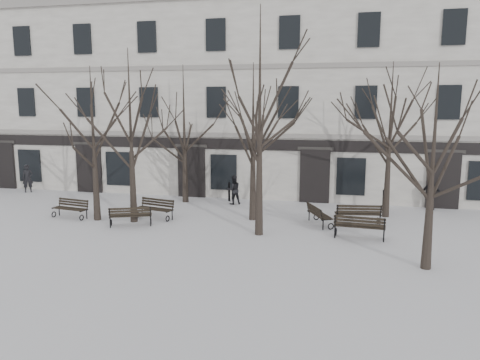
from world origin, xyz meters
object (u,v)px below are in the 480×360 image
(bench_0, at_px, (155,208))
(bench_4, at_px, (358,214))
(tree_0, at_px, (93,126))
(tree_1, at_px, (130,115))
(tree_2, at_px, (260,95))
(bench_2, at_px, (359,226))
(bench_1, at_px, (131,215))
(tree_3, at_px, (434,143))
(bench_5, at_px, (318,214))
(bench_3, at_px, (71,208))

(bench_0, relative_size, bench_4, 0.94)
(bench_0, height_order, bench_4, bench_4)
(tree_0, relative_size, tree_1, 0.90)
(tree_2, distance_m, bench_2, 6.55)
(bench_1, bearing_deg, tree_1, -96.24)
(tree_0, height_order, bench_0, tree_0)
(tree_3, xyz_separation_m, bench_5, (-3.79, 4.80, -3.65))
(tree_0, height_order, bench_4, tree_0)
(bench_0, height_order, bench_5, bench_0)
(bench_0, xyz_separation_m, bench_2, (9.28, -1.36, 0.04))
(bench_1, xyz_separation_m, bench_5, (8.05, 2.08, -0.01))
(bench_1, height_order, bench_2, bench_2)
(tree_0, height_order, bench_5, tree_0)
(tree_2, xyz_separation_m, bench_1, (-5.74, 0.02, -5.20))
(bench_4, bearing_deg, bench_1, 4.90)
(tree_1, xyz_separation_m, bench_0, (0.73, 0.76, -4.33))
(tree_0, relative_size, bench_3, 3.82)
(bench_3, bearing_deg, bench_4, 16.81)
(bench_2, distance_m, bench_3, 13.24)
(bench_4, relative_size, bench_5, 1.10)
(tree_2, xyz_separation_m, bench_0, (-5.25, 1.59, -5.20))
(tree_2, relative_size, bench_3, 4.98)
(tree_3, distance_m, bench_0, 12.66)
(tree_3, relative_size, bench_3, 3.62)
(bench_2, bearing_deg, bench_4, -84.95)
(tree_1, relative_size, bench_2, 3.79)
(bench_0, bearing_deg, bench_4, 18.86)
(tree_0, xyz_separation_m, tree_3, (13.87, -3.45, -0.23))
(bench_1, relative_size, bench_5, 1.02)
(bench_4, height_order, bench_5, bench_4)
(bench_2, bearing_deg, tree_3, 129.90)
(tree_3, height_order, bench_1, tree_3)
(tree_3, height_order, bench_5, tree_3)
(tree_3, bearing_deg, tree_1, 163.66)
(bench_1, distance_m, bench_2, 9.78)
(tree_2, xyz_separation_m, bench_5, (2.30, 2.10, -5.21))
(tree_2, distance_m, bench_1, 7.75)
(tree_1, distance_m, bench_5, 9.43)
(tree_0, distance_m, bench_2, 12.42)
(tree_0, bearing_deg, bench_4, 7.98)
(tree_3, distance_m, bench_5, 7.12)
(tree_0, distance_m, bench_3, 4.14)
(tree_0, distance_m, bench_0, 4.70)
(tree_1, distance_m, bench_1, 4.42)
(tree_2, bearing_deg, bench_5, 42.32)
(tree_1, xyz_separation_m, bench_5, (8.28, 1.27, -4.34))
(tree_2, height_order, tree_3, tree_2)
(tree_1, bearing_deg, bench_5, 8.70)
(bench_1, bearing_deg, bench_2, 159.14)
(bench_0, height_order, bench_3, bench_0)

